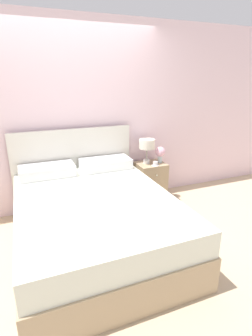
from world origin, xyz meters
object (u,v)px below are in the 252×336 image
at_px(nightstand, 150,181).
at_px(flower_vase, 160,153).
at_px(table_lamp, 147,145).
at_px(teacup, 155,164).
at_px(bed, 93,217).

xyz_separation_m(nightstand, flower_vase, (0.15, -0.01, 0.45)).
relative_size(nightstand, table_lamp, 1.59).
bearing_deg(teacup, table_lamp, 115.67).
distance_m(bed, flower_vase, 1.56).
bearing_deg(table_lamp, nightstand, -30.75).
relative_size(nightstand, teacup, 5.51).
height_order(nightstand, flower_vase, flower_vase).
distance_m(nightstand, teacup, 0.34).
bearing_deg(bed, flower_vase, 31.78).
xyz_separation_m(table_lamp, flower_vase, (0.21, -0.05, -0.13)).
xyz_separation_m(bed, teacup, (1.14, 0.69, 0.29)).
distance_m(bed, nightstand, 1.39).
distance_m(bed, table_lamp, 1.46).
height_order(bed, table_lamp, bed).
relative_size(table_lamp, teacup, 3.46).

